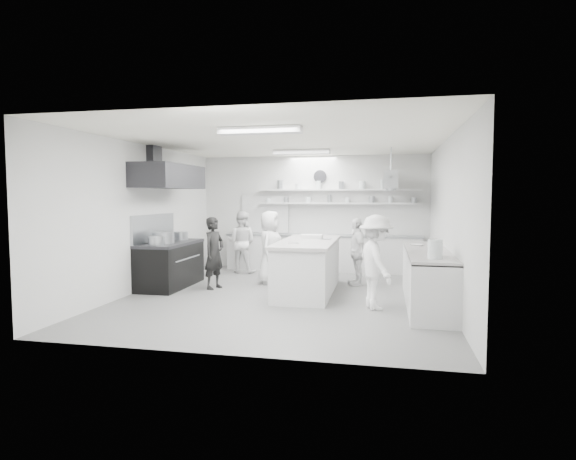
% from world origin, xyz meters
% --- Properties ---
extents(floor, '(6.00, 7.00, 0.02)m').
position_xyz_m(floor, '(0.00, 0.00, -0.01)').
color(floor, gray).
rests_on(floor, ground).
extents(ceiling, '(6.00, 7.00, 0.02)m').
position_xyz_m(ceiling, '(0.00, 0.00, 3.01)').
color(ceiling, white).
rests_on(ceiling, wall_back).
extents(wall_back, '(6.00, 0.04, 3.00)m').
position_xyz_m(wall_back, '(0.00, 3.50, 1.50)').
color(wall_back, silver).
rests_on(wall_back, floor).
extents(wall_front, '(6.00, 0.04, 3.00)m').
position_xyz_m(wall_front, '(0.00, -3.50, 1.50)').
color(wall_front, silver).
rests_on(wall_front, floor).
extents(wall_left, '(0.04, 7.00, 3.00)m').
position_xyz_m(wall_left, '(-3.00, 0.00, 1.50)').
color(wall_left, silver).
rests_on(wall_left, floor).
extents(wall_right, '(0.04, 7.00, 3.00)m').
position_xyz_m(wall_right, '(3.00, 0.00, 1.50)').
color(wall_right, silver).
rests_on(wall_right, floor).
extents(stove, '(0.80, 1.80, 0.90)m').
position_xyz_m(stove, '(-2.60, 0.40, 0.45)').
color(stove, black).
rests_on(stove, floor).
extents(exhaust_hood, '(0.85, 2.00, 0.50)m').
position_xyz_m(exhaust_hood, '(-2.60, 0.40, 2.35)').
color(exhaust_hood, '#28282C').
rests_on(exhaust_hood, wall_left).
extents(back_counter, '(5.00, 0.60, 0.92)m').
position_xyz_m(back_counter, '(0.30, 3.20, 0.46)').
color(back_counter, silver).
rests_on(back_counter, floor).
extents(shelf_lower, '(4.20, 0.26, 0.04)m').
position_xyz_m(shelf_lower, '(0.70, 3.37, 1.75)').
color(shelf_lower, silver).
rests_on(shelf_lower, wall_back).
extents(shelf_upper, '(4.20, 0.26, 0.04)m').
position_xyz_m(shelf_upper, '(0.70, 3.37, 2.10)').
color(shelf_upper, silver).
rests_on(shelf_upper, wall_back).
extents(pass_through_window, '(1.30, 0.04, 1.00)m').
position_xyz_m(pass_through_window, '(-1.30, 3.48, 1.45)').
color(pass_through_window, black).
rests_on(pass_through_window, wall_back).
extents(wall_clock, '(0.32, 0.05, 0.32)m').
position_xyz_m(wall_clock, '(0.20, 3.46, 2.45)').
color(wall_clock, white).
rests_on(wall_clock, wall_back).
extents(right_counter, '(0.74, 3.30, 0.94)m').
position_xyz_m(right_counter, '(2.65, -0.20, 0.47)').
color(right_counter, silver).
rests_on(right_counter, floor).
extents(pot_rack, '(0.30, 1.60, 0.40)m').
position_xyz_m(pot_rack, '(2.00, 2.40, 2.30)').
color(pot_rack, '#9BA0A5').
rests_on(pot_rack, ceiling).
extents(light_fixture_front, '(1.30, 0.25, 0.10)m').
position_xyz_m(light_fixture_front, '(0.00, -1.80, 2.94)').
color(light_fixture_front, silver).
rests_on(light_fixture_front, ceiling).
extents(light_fixture_rear, '(1.30, 0.25, 0.10)m').
position_xyz_m(light_fixture_rear, '(0.00, 1.80, 2.94)').
color(light_fixture_rear, silver).
rests_on(light_fixture_rear, ceiling).
extents(prep_island, '(1.04, 2.72, 1.00)m').
position_xyz_m(prep_island, '(0.38, 0.44, 0.50)').
color(prep_island, silver).
rests_on(prep_island, floor).
extents(stove_pot, '(0.45, 0.45, 0.29)m').
position_xyz_m(stove_pot, '(-2.60, 0.10, 1.06)').
color(stove_pot, '#9BA0A5').
rests_on(stove_pot, stove).
extents(cook_stove, '(0.52, 0.63, 1.50)m').
position_xyz_m(cook_stove, '(-1.59, 0.38, 0.75)').
color(cook_stove, black).
rests_on(cook_stove, floor).
extents(cook_back, '(0.79, 0.64, 1.55)m').
position_xyz_m(cook_back, '(-1.66, 2.48, 0.78)').
color(cook_back, white).
rests_on(cook_back, floor).
extents(cook_island_left, '(0.54, 0.81, 1.61)m').
position_xyz_m(cook_island_left, '(-0.60, 1.20, 0.81)').
color(cook_island_left, white).
rests_on(cook_island_left, floor).
extents(cook_island_right, '(0.61, 0.93, 1.46)m').
position_xyz_m(cook_island_right, '(1.30, 1.39, 0.73)').
color(cook_island_right, white).
rests_on(cook_island_right, floor).
extents(cook_right, '(0.95, 1.20, 1.62)m').
position_xyz_m(cook_right, '(1.75, -0.72, 0.81)').
color(cook_right, white).
rests_on(cook_right, floor).
extents(bowl_island_a, '(0.35, 0.35, 0.06)m').
position_xyz_m(bowl_island_a, '(0.67, 0.79, 1.03)').
color(bowl_island_a, '#9BA0A5').
rests_on(bowl_island_a, prep_island).
extents(bowl_island_b, '(0.25, 0.25, 0.07)m').
position_xyz_m(bowl_island_b, '(0.22, -0.27, 1.03)').
color(bowl_island_b, silver).
rests_on(bowl_island_b, prep_island).
extents(bowl_right, '(0.33, 0.33, 0.06)m').
position_xyz_m(bowl_right, '(2.50, 0.60, 0.97)').
color(bowl_right, silver).
rests_on(bowl_right, right_counter).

